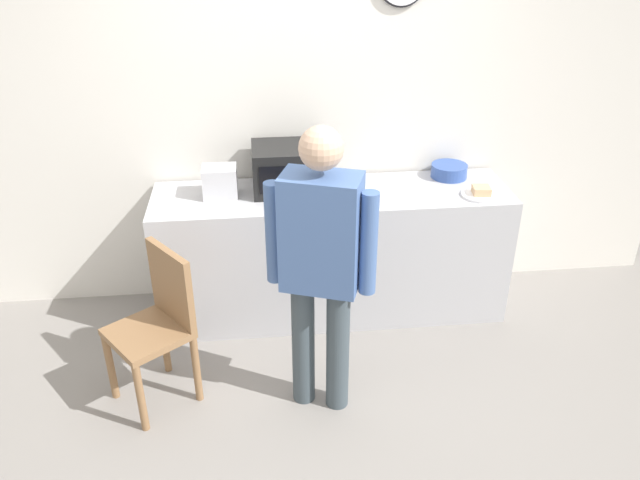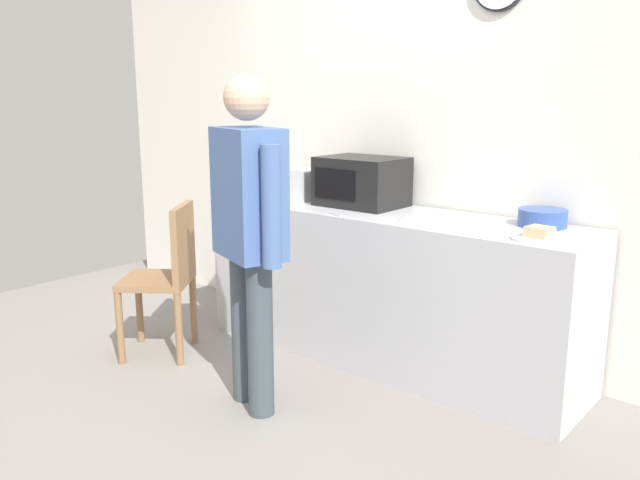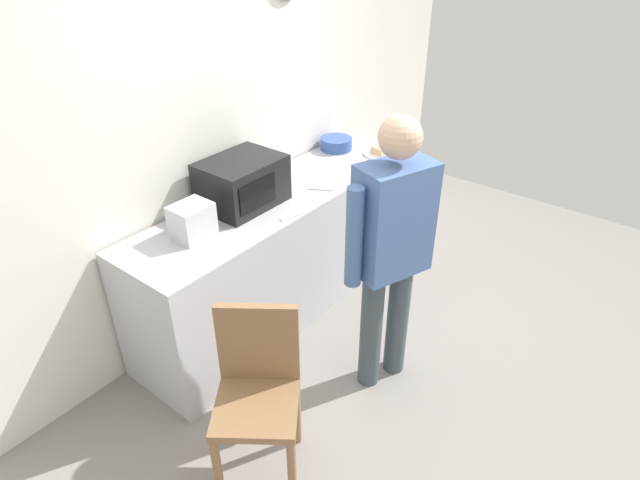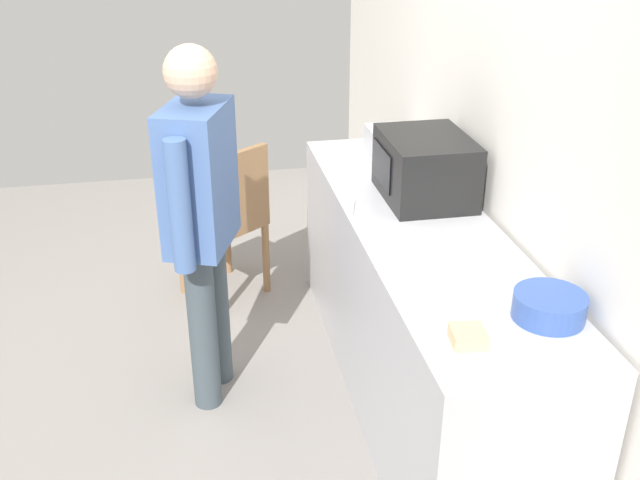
{
  "view_description": "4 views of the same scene",
  "coord_description": "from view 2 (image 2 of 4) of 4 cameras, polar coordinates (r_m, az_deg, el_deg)",
  "views": [
    {
      "loc": [
        -0.31,
        -2.55,
        2.61
      ],
      "look_at": [
        0.04,
        0.71,
        0.84
      ],
      "focal_mm": 35.37,
      "sensor_mm": 36.0,
      "label": 1
    },
    {
      "loc": [
        2.27,
        -1.92,
        1.59
      ],
      "look_at": [
        -0.01,
        0.82,
        0.79
      ],
      "focal_mm": 36.73,
      "sensor_mm": 36.0,
      "label": 2
    },
    {
      "loc": [
        -2.16,
        -0.93,
        2.49
      ],
      "look_at": [
        0.09,
        0.83,
        0.73
      ],
      "focal_mm": 29.87,
      "sensor_mm": 36.0,
      "label": 3
    },
    {
      "loc": [
        2.99,
        0.23,
        2.26
      ],
      "look_at": [
        0.14,
        0.77,
        0.84
      ],
      "focal_mm": 41.42,
      "sensor_mm": 36.0,
      "label": 4
    }
  ],
  "objects": [
    {
      "name": "salad_bowl",
      "position": [
        3.61,
        18.82,
        1.85
      ],
      "size": [
        0.25,
        0.25,
        0.09
      ],
      "primitive_type": "cylinder",
      "color": "#33519E",
      "rests_on": "kitchen_counter"
    },
    {
      "name": "kitchen_counter",
      "position": [
        3.94,
        5.86,
        -4.14
      ],
      "size": [
        2.37,
        0.62,
        0.91
      ],
      "primitive_type": "cube",
      "color": "#B7B7BC",
      "rests_on": "ground_plane"
    },
    {
      "name": "wooden_chair",
      "position": [
        4.1,
        -13.12,
        -2.77
      ],
      "size": [
        0.56,
        0.56,
        0.94
      ],
      "color": "olive",
      "rests_on": "ground_plane"
    },
    {
      "name": "toaster",
      "position": [
        4.28,
        -1.87,
        4.88
      ],
      "size": [
        0.22,
        0.18,
        0.2
      ],
      "primitive_type": "cube",
      "color": "silver",
      "rests_on": "kitchen_counter"
    },
    {
      "name": "fork_utensil",
      "position": [
        3.74,
        1.08,
        2.27
      ],
      "size": [
        0.17,
        0.07,
        0.01
      ],
      "primitive_type": "cube",
      "rotation": [
        0.0,
        0.0,
        2.87
      ],
      "color": "silver",
      "rests_on": "kitchen_counter"
    },
    {
      "name": "spoon_utensil",
      "position": [
        3.59,
        7.04,
        1.72
      ],
      "size": [
        0.1,
        0.16,
        0.01
      ],
      "primitive_type": "cube",
      "rotation": [
        0.0,
        0.0,
        2.07
      ],
      "color": "silver",
      "rests_on": "kitchen_counter"
    },
    {
      "name": "back_wall",
      "position": [
        4.2,
        7.02,
        8.64
      ],
      "size": [
        5.4,
        0.13,
        2.6
      ],
      "color": "silver",
      "rests_on": "ground_plane"
    },
    {
      "name": "sandwich_plate",
      "position": [
        3.26,
        18.55,
        0.33
      ],
      "size": [
        0.26,
        0.26,
        0.07
      ],
      "color": "white",
      "rests_on": "kitchen_counter"
    },
    {
      "name": "person_standing",
      "position": [
        3.22,
        -6.2,
        1.64
      ],
      "size": [
        0.56,
        0.36,
        1.68
      ],
      "color": "#3D4950",
      "rests_on": "ground_plane"
    },
    {
      "name": "ground_plane",
      "position": [
        3.38,
        -9.17,
        -15.63
      ],
      "size": [
        6.0,
        6.0,
        0.0
      ],
      "primitive_type": "plane",
      "color": "gray"
    },
    {
      "name": "microwave",
      "position": [
        4.04,
        3.65,
        5.1
      ],
      "size": [
        0.5,
        0.39,
        0.3
      ],
      "color": "black",
      "rests_on": "kitchen_counter"
    }
  ]
}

